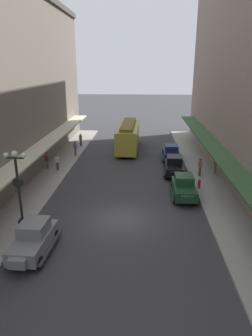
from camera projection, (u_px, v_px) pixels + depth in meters
name	position (u px, v px, depth m)	size (l,w,h in m)	color
ground_plane	(121.00, 220.00, 21.13)	(200.00, 200.00, 0.00)	#38383A
sidewalk_left	(16.00, 216.00, 21.50)	(3.00, 60.00, 0.15)	#99968E
sidewalk_right	(230.00, 222.00, 20.71)	(3.00, 60.00, 0.15)	#99968E
parked_car_0	(174.00, 166.00, 29.63)	(2.27, 4.31, 1.84)	black
parked_car_1	(184.00, 187.00, 24.45)	(2.17, 4.27, 1.84)	#193D23
parked_car_2	(171.00, 152.00, 34.24)	(2.15, 4.26, 1.84)	#19234C
parked_car_3	(33.00, 238.00, 17.13)	(2.28, 4.31, 1.84)	slate
streetcar	(128.00, 135.00, 38.34)	(2.67, 9.64, 3.46)	gold
lamp_post_with_clock	(18.00, 186.00, 19.08)	(1.42, 0.44, 5.16)	black
fire_hydrant	(199.00, 184.00, 26.08)	(0.24, 0.24, 0.82)	#B21E19
pedestrian_0	(215.00, 166.00, 29.34)	(0.36, 0.24, 1.64)	slate
pedestrian_1	(75.00, 148.00, 35.59)	(0.36, 0.28, 1.67)	#4C4238
pedestrian_2	(57.00, 162.00, 30.49)	(0.36, 0.24, 1.64)	#4C4238
pedestrian_3	(200.00, 167.00, 28.93)	(0.36, 0.28, 1.67)	#4C4238
pedestrian_4	(81.00, 140.00, 39.94)	(0.36, 0.24, 1.64)	#2D2D33
pedestrian_5	(47.00, 161.00, 30.98)	(0.36, 0.28, 1.67)	slate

